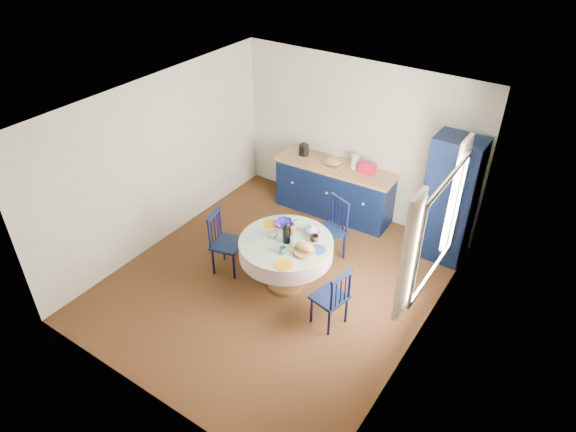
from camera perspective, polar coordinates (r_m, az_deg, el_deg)
name	(u,v)px	position (r m, az deg, el deg)	size (l,w,h in m)	color
floor	(275,281)	(7.13, -1.48, -7.26)	(4.50, 4.50, 0.00)	black
ceiling	(272,110)	(5.79, -1.84, 11.67)	(4.50, 4.50, 0.00)	white
wall_back	(357,140)	(8.08, 7.72, 8.40)	(4.00, 0.02, 2.50)	beige
wall_left	(159,163)	(7.56, -14.17, 5.76)	(0.02, 4.50, 2.50)	beige
wall_right	(427,262)	(5.66, 15.19, -4.95)	(0.02, 4.50, 2.50)	beige
window	(437,226)	(5.75, 16.23, -1.07)	(0.10, 1.74, 1.45)	white
kitchen_counter	(335,189)	(8.30, 5.22, 3.05)	(1.97, 0.70, 1.11)	black
pantry_cabinet	(450,200)	(7.40, 17.54, 1.68)	(0.66, 0.49, 1.87)	black
dining_table	(287,249)	(6.68, -0.15, -3.64)	(1.23, 1.23, 1.02)	brown
chair_left	(225,242)	(7.11, -7.04, -2.86)	(0.48, 0.49, 0.92)	black
chair_far	(331,229)	(7.32, 4.82, -1.42)	(0.53, 0.52, 0.93)	black
chair_right	(332,297)	(6.27, 4.91, -8.98)	(0.44, 0.46, 0.86)	black
mug_a	(274,234)	(6.66, -1.57, -1.97)	(0.12, 0.12, 0.09)	silver
mug_b	(282,250)	(6.38, -0.65, -3.81)	(0.10, 0.10, 0.09)	#2D5B67
mug_c	(314,238)	(6.58, 2.94, -2.51)	(0.12, 0.12, 0.09)	black
mug_d	(295,222)	(6.89, 0.73, -0.65)	(0.09, 0.09, 0.09)	silver
cobalt_bowl	(285,224)	(6.86, -0.37, -0.90)	(0.26, 0.26, 0.06)	#140A69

